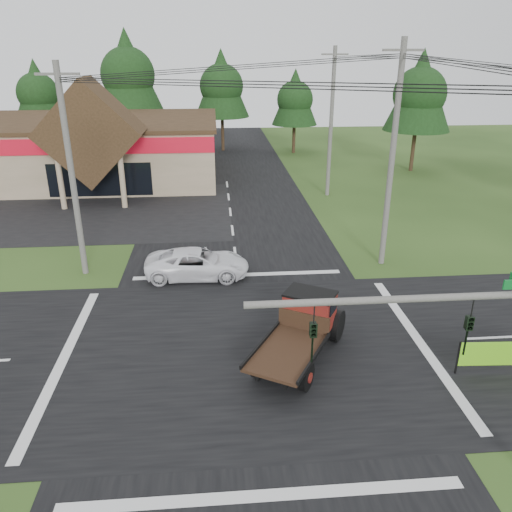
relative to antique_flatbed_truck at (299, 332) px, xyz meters
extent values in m
plane|color=#274017|center=(-1.93, 0.77, -1.17)|extent=(120.00, 120.00, 0.00)
cube|color=black|center=(-1.93, 0.77, -1.16)|extent=(12.00, 120.00, 0.02)
cube|color=black|center=(-1.93, 0.77, -1.16)|extent=(120.00, 12.00, 0.02)
cube|color=black|center=(-15.93, 19.77, -1.15)|extent=(28.00, 14.00, 0.02)
cube|color=gray|center=(-17.93, 30.77, 1.33)|extent=(30.00, 15.00, 5.00)
cube|color=#332415|center=(-17.93, 30.77, 3.88)|extent=(30.40, 15.40, 0.30)
cube|color=#B70E21|center=(-17.93, 23.22, 2.93)|extent=(30.00, 0.12, 1.20)
cube|color=#332415|center=(-11.93, 22.27, 4.13)|extent=(7.78, 4.00, 7.78)
cylinder|color=gray|center=(-14.13, 20.57, 0.83)|extent=(0.40, 0.40, 4.00)
cylinder|color=gray|center=(-9.73, 20.57, 0.83)|extent=(0.40, 0.40, 4.00)
cube|color=black|center=(-11.93, 23.25, 0.33)|extent=(8.00, 0.08, 2.60)
cylinder|color=#595651|center=(1.57, -6.73, 4.83)|extent=(8.00, 0.16, 0.16)
imported|color=black|center=(2.57, -6.73, 3.83)|extent=(0.16, 0.20, 1.00)
imported|color=black|center=(-0.93, -6.73, 3.83)|extent=(0.16, 0.20, 1.00)
cylinder|color=#595651|center=(-9.93, 8.77, 4.08)|extent=(0.30, 0.30, 10.50)
cube|color=#595651|center=(-9.93, 8.77, 8.73)|extent=(2.00, 0.12, 0.12)
cylinder|color=#595651|center=(6.07, 8.77, 4.58)|extent=(0.30, 0.30, 11.50)
cube|color=#595651|center=(6.07, 8.77, 9.73)|extent=(2.00, 0.12, 0.12)
cylinder|color=#595651|center=(6.07, 22.77, 4.43)|extent=(0.30, 0.30, 11.20)
cube|color=#595651|center=(6.07, 22.77, 9.43)|extent=(2.00, 0.12, 0.12)
cylinder|color=#332316|center=(-21.93, 42.77, 0.58)|extent=(0.36, 0.36, 3.50)
cone|color=black|center=(-21.93, 42.77, 5.63)|extent=(5.60, 5.60, 6.60)
sphere|color=black|center=(-21.93, 42.77, 5.33)|extent=(4.40, 4.40, 4.40)
cylinder|color=#332316|center=(-11.93, 41.77, 1.11)|extent=(0.36, 0.36, 4.55)
cone|color=black|center=(-11.93, 41.77, 7.67)|extent=(7.28, 7.28, 8.58)
sphere|color=black|center=(-11.93, 41.77, 7.28)|extent=(5.72, 5.72, 5.72)
cylinder|color=#332316|center=(-1.93, 42.77, 0.76)|extent=(0.36, 0.36, 3.85)
cone|color=black|center=(-1.93, 42.77, 6.31)|extent=(6.16, 6.16, 7.26)
sphere|color=black|center=(-1.93, 42.77, 5.98)|extent=(4.84, 4.84, 4.84)
cylinder|color=#332316|center=(6.07, 40.77, 0.41)|extent=(0.36, 0.36, 3.15)
cone|color=black|center=(6.07, 40.77, 4.95)|extent=(5.04, 5.04, 5.94)
sphere|color=black|center=(6.07, 40.77, 4.68)|extent=(3.96, 3.96, 3.96)
cylinder|color=#332316|center=(16.07, 30.77, 0.76)|extent=(0.36, 0.36, 3.85)
cone|color=black|center=(16.07, 30.77, 6.31)|extent=(6.16, 6.16, 7.26)
sphere|color=black|center=(16.07, 30.77, 5.98)|extent=(4.84, 4.84, 4.84)
imported|color=white|center=(-4.00, 7.82, -0.44)|extent=(5.35, 2.58, 1.47)
camera|label=1|loc=(-2.94, -15.91, 9.76)|focal=35.00mm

